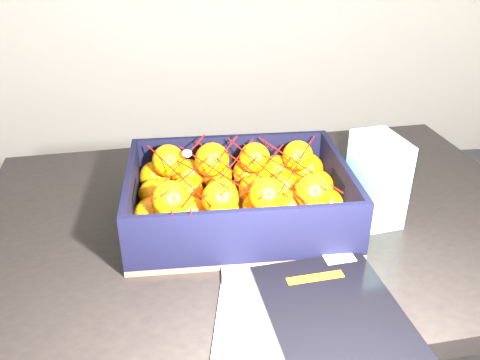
{
  "coord_description": "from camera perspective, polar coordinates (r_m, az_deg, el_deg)",
  "views": [
    {
      "loc": [
        -0.16,
        -0.9,
        1.32
      ],
      "look_at": [
        -0.06,
        -0.06,
        0.86
      ],
      "focal_mm": 37.19,
      "sensor_mm": 36.0,
      "label": 1
    }
  ],
  "objects": [
    {
      "name": "magazine_stack",
      "position": [
        0.81,
        7.3,
        -15.55
      ],
      "size": [
        0.33,
        0.37,
        0.02
      ],
      "color": "silver",
      "rests_on": "table"
    },
    {
      "name": "retail_carton",
      "position": [
        1.05,
        15.4,
        0.08
      ],
      "size": [
        0.1,
        0.13,
        0.18
      ],
      "primitive_type": "cube",
      "rotation": [
        0.0,
        0.0,
        0.17
      ],
      "color": "silver",
      "rests_on": "table"
    },
    {
      "name": "produce_crate",
      "position": [
        1.03,
        -0.19,
        -2.81
      ],
      "size": [
        0.44,
        0.33,
        0.12
      ],
      "color": "brown",
      "rests_on": "table"
    },
    {
      "name": "table",
      "position": [
        1.12,
        2.62,
        -8.22
      ],
      "size": [
        1.26,
        0.9,
        0.75
      ],
      "color": "black",
      "rests_on": "ground"
    },
    {
      "name": "mesh_net",
      "position": [
        0.98,
        -0.5,
        1.1
      ],
      "size": [
        0.37,
        0.29,
        0.1
      ],
      "color": "#BD0D07",
      "rests_on": "clementine_heap"
    },
    {
      "name": "clementine_heap",
      "position": [
        1.01,
        -0.32,
        -1.62
      ],
      "size": [
        0.42,
        0.31,
        0.13
      ],
      "color": "orange",
      "rests_on": "produce_crate"
    }
  ]
}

